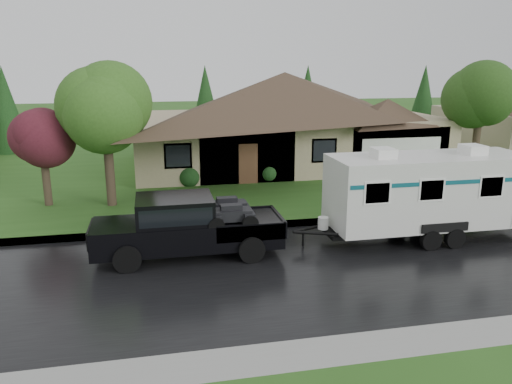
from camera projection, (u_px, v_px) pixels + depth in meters
ground at (329, 243)px, 17.96m from camera, size 140.00×140.00×0.00m
road at (350, 264)px, 16.06m from camera, size 140.00×8.00×0.01m
curb at (310, 222)px, 20.07m from camera, size 140.00×0.50×0.15m
lawn at (250, 162)px, 32.16m from camera, size 140.00×26.00×0.15m
house_main at (290, 108)px, 30.62m from camera, size 19.44×10.80×6.90m
tree_left_green at (105, 111)px, 21.21m from camera, size 3.60×3.60×5.97m
tree_red at (42, 137)px, 21.49m from camera, size 2.67×2.67×4.41m
tree_right_green at (481, 99)px, 27.49m from camera, size 3.69×3.69×6.10m
shrub_row at (306, 170)px, 27.00m from camera, size 13.60×1.00×1.00m
pickup_truck at (184, 224)px, 16.53m from camera, size 6.18×2.35×2.06m
travel_trailer at (428, 190)px, 18.09m from camera, size 7.62×2.68×3.42m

